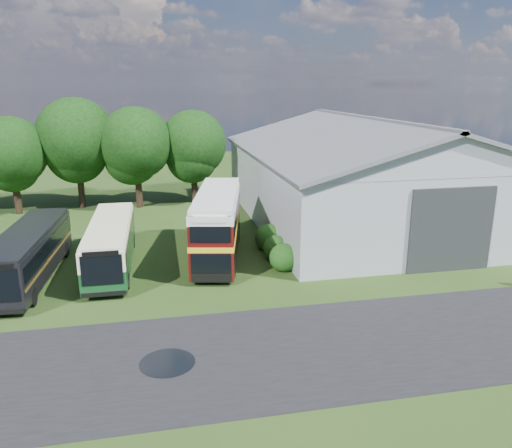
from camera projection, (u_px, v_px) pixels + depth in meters
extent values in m
plane|color=#1F3912|center=(198.00, 325.00, 22.76)|extent=(120.00, 120.00, 0.00)
cube|color=black|center=(278.00, 351.00, 20.52)|extent=(60.00, 8.00, 0.02)
cylinder|color=black|center=(167.00, 363.00, 19.64)|extent=(2.20, 2.20, 0.01)
cube|color=gray|center=(366.00, 186.00, 40.03)|extent=(18.00, 24.00, 5.50)
cube|color=#2D3033|center=(451.00, 230.00, 28.71)|extent=(5.20, 0.18, 5.00)
cylinder|color=black|center=(17.00, 196.00, 41.97)|extent=(0.56, 0.56, 3.06)
sphere|color=black|center=(11.00, 152.00, 40.96)|extent=(5.78, 5.78, 5.78)
cylinder|color=black|center=(81.00, 187.00, 44.09)|extent=(0.56, 0.56, 3.60)
sphere|color=black|center=(76.00, 137.00, 42.91)|extent=(6.80, 6.80, 6.80)
cylinder|color=black|center=(139.00, 189.00, 44.17)|extent=(0.56, 0.56, 3.31)
sphere|color=black|center=(136.00, 143.00, 43.07)|extent=(6.26, 6.26, 6.26)
cylinder|color=black|center=(195.00, 186.00, 45.92)|extent=(0.56, 0.56, 3.17)
sphere|color=black|center=(193.00, 143.00, 44.87)|extent=(5.98, 5.98, 5.98)
sphere|color=#194714|center=(283.00, 270.00, 29.51)|extent=(1.70, 1.70, 1.70)
sphere|color=#194714|center=(275.00, 259.00, 31.40)|extent=(1.60, 1.60, 1.60)
sphere|color=#194714|center=(268.00, 249.00, 33.28)|extent=(1.80, 1.80, 1.80)
cube|color=#103C1C|center=(111.00, 243.00, 29.56)|extent=(2.47, 10.18, 2.52)
cube|color=#480C0A|center=(218.00, 223.00, 31.09)|extent=(4.46, 10.15, 3.94)
cube|color=black|center=(29.00, 253.00, 27.68)|extent=(3.04, 10.53, 2.59)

